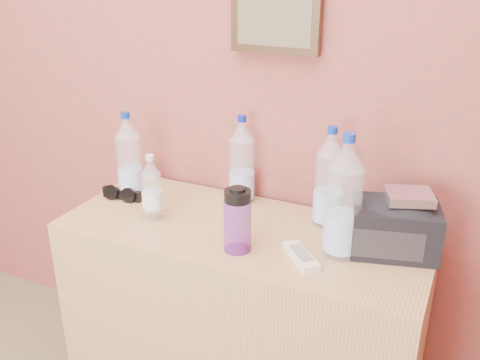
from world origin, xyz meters
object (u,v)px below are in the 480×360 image
pet_small (152,191)px  pet_large_d (344,203)px  foil_packet (409,196)px  ac_remote (301,256)px  dresser (242,322)px  nalgene_bottle (238,220)px  toiletry_bag (395,225)px  pet_large_c (329,182)px  pet_large_b (242,164)px  sunglasses (122,194)px  pet_large_a (129,161)px

pet_small → pet_large_d: bearing=3.8°
foil_packet → ac_remote: bearing=-146.3°
dresser → pet_small: size_ratio=5.27×
nalgene_bottle → toiletry_bag: nalgene_bottle is taller
pet_large_c → nalgene_bottle: 0.34m
pet_large_b → toiletry_bag: 0.58m
pet_large_b → sunglasses: 0.45m
pet_small → toiletry_bag: size_ratio=0.91×
pet_large_b → pet_small: size_ratio=1.40×
dresser → sunglasses: bearing=177.7°
sunglasses → dresser: bearing=-6.4°
pet_large_d → ac_remote: size_ratio=2.37×
pet_small → sunglasses: (-0.19, 0.08, -0.08)m
pet_large_a → toiletry_bag: 0.94m
pet_large_c → sunglasses: (-0.73, -0.13, -0.13)m
dresser → sunglasses: 0.63m
dresser → toiletry_bag: size_ratio=4.82×
pet_large_a → pet_large_b: pet_large_a is taller
ac_remote → pet_large_a: bearing=-146.0°
pet_large_d → nalgene_bottle: (-0.29, -0.11, -0.07)m
ac_remote → foil_packet: (0.26, 0.17, 0.17)m
pet_large_a → foil_packet: 0.97m
ac_remote → pet_large_b: bearing=-175.7°
foil_packet → toiletry_bag: bearing=-169.8°
pet_large_c → foil_packet: bearing=-17.6°
pet_large_c → nalgene_bottle: size_ratio=1.64×
pet_large_a → pet_large_c: (0.71, 0.10, 0.01)m
ac_remote → foil_packet: bearing=80.0°
pet_small → ac_remote: 0.55m
pet_large_b → pet_large_c: 0.33m
dresser → nalgene_bottle: (0.04, -0.13, 0.47)m
dresser → pet_large_d: bearing=-3.0°
pet_large_b → foil_packet: bearing=-11.8°
pet_large_c → nalgene_bottle: (-0.19, -0.28, -0.05)m
pet_large_d → nalgene_bottle: bearing=-159.1°
pet_large_c → sunglasses: 0.75m
pet_large_d → toiletry_bag: 0.18m
pet_large_b → toiletry_bag: pet_large_b is taller
dresser → nalgene_bottle: size_ratio=5.87×
pet_large_d → pet_large_c: bearing=118.5°
pet_large_c → toiletry_bag: pet_large_c is taller
pet_small → toiletry_bag: 0.78m
dresser → pet_large_b: 0.56m
pet_large_d → sunglasses: pet_large_d is taller
ac_remote → pet_large_d: bearing=88.6°
nalgene_bottle → sunglasses: 0.56m
pet_large_b → pet_large_c: (0.33, -0.04, 0.01)m
pet_large_d → pet_large_a: bearing=174.9°
pet_large_a → pet_large_d: size_ratio=0.85×
nalgene_bottle → sunglasses: size_ratio=1.33×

